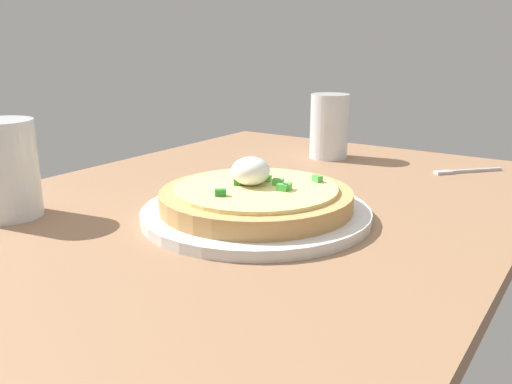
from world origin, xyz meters
TOP-DOWN VIEW (x-y plane):
  - dining_table at (0.00, 0.00)cm, footprint 91.47×66.79cm
  - plate at (-6.14, -4.89)cm, footprint 27.88×27.88cm
  - pizza at (-6.12, -4.84)cm, footprint 23.35×23.35cm
  - cup_near at (-22.60, 20.74)cm, footprint 8.02×8.02cm
  - cup_far at (30.11, 3.53)cm, footprint 6.96×6.96cm
  - fork at (31.86, -20.08)cm, footprint 9.54×8.89cm

SIDE VIEW (x-z plane):
  - dining_table at x=0.00cm, z-range 0.00..2.14cm
  - fork at x=31.86cm, z-range 2.14..2.64cm
  - plate at x=-6.14cm, z-range 2.14..3.41cm
  - pizza at x=-6.12cm, z-range 1.81..7.94cm
  - cup_far at x=30.11cm, z-range 1.46..13.07cm
  - cup_near at x=-22.60cm, z-range 1.86..13.75cm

